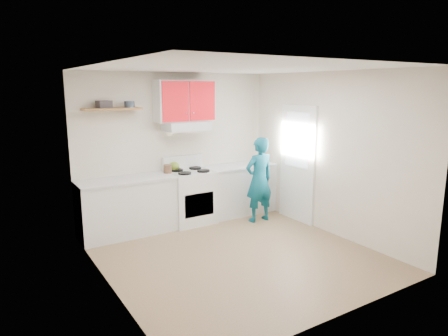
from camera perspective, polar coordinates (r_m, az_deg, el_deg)
floor at (r=5.89m, az=1.64°, el=-12.11°), size 3.80×3.80×0.00m
ceiling at (r=5.41m, az=1.81°, el=14.06°), size 3.60×3.80×0.04m
back_wall at (r=7.14m, az=-6.81°, el=2.87°), size 3.60×0.04×2.60m
front_wall at (r=4.10m, az=16.68°, el=-3.91°), size 3.60×0.04×2.60m
left_wall at (r=4.76m, az=-16.60°, el=-1.81°), size 0.04×3.80×2.60m
right_wall at (r=6.66m, az=14.71°, el=1.97°), size 0.04×3.80×2.60m
door at (r=7.18m, az=10.41°, el=0.59°), size 0.05×0.85×2.05m
door_glass at (r=7.09m, az=10.37°, el=3.94°), size 0.01×0.55×0.95m
counter_left at (r=6.67m, az=-13.64°, el=-5.46°), size 1.52×0.60×0.90m
counter_right at (r=7.61m, az=2.12°, el=-3.06°), size 1.32×0.60×0.90m
stove at (r=7.07m, az=-4.78°, el=-4.14°), size 0.76×0.65×0.92m
range_hood at (r=6.93m, az=-5.35°, el=5.95°), size 0.76×0.44×0.15m
upper_cabinets at (r=6.96m, az=-5.62°, el=9.47°), size 1.02×0.33×0.70m
shelf at (r=6.51m, az=-15.64°, el=8.10°), size 0.90×0.30×0.04m
books at (r=6.51m, az=-16.69°, el=8.68°), size 0.24×0.19×0.11m
tin at (r=6.56m, az=-13.29°, el=8.82°), size 0.18×0.18×0.10m
kettle at (r=7.02m, az=-7.10°, el=0.24°), size 0.23×0.23×0.16m
crock at (r=6.86m, az=-8.03°, el=-0.20°), size 0.14×0.14×0.16m
cutting_board at (r=7.43m, az=0.84°, el=0.23°), size 0.31×0.23×0.02m
silicone_mat at (r=7.60m, az=3.72°, el=0.41°), size 0.30×0.25×0.01m
person at (r=7.07m, az=5.01°, el=-1.68°), size 0.56×0.37×1.51m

